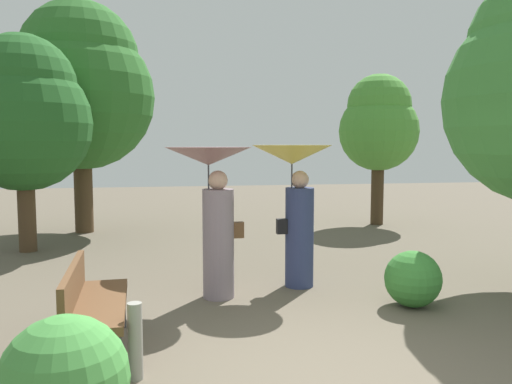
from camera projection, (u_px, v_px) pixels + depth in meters
person_left at (213, 196)px, 6.40m from camera, size 1.07×1.07×1.89m
person_right at (295, 189)px, 6.91m from camera, size 1.07×1.07×1.92m
park_bench at (91, 300)px, 4.71m from camera, size 0.56×1.52×0.83m
tree_near_left at (80, 85)px, 11.07m from camera, size 3.14×3.14×4.98m
tree_near_right at (379, 124)px, 12.25m from camera, size 1.88×1.88×3.58m
tree_mid_left at (23, 112)px, 9.10m from camera, size 2.39×2.39×3.86m
bush_path_left at (413, 279)px, 6.13m from camera, size 0.67×0.67×0.67m
bush_path_right at (64, 380)px, 3.32m from camera, size 0.84×0.84×0.84m
path_marker_post at (135, 341)px, 4.23m from camera, size 0.12×0.12×0.64m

